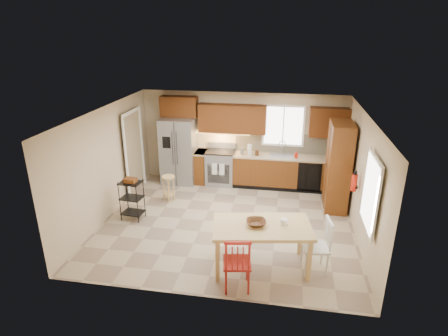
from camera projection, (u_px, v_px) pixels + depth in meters
name	position (u px, v px, depth m)	size (l,w,h in m)	color
floor	(227.00, 222.00, 8.40)	(5.50, 5.50, 0.00)	tan
ceiling	(228.00, 113.00, 7.51)	(5.50, 5.00, 0.02)	silver
wall_back	(242.00, 138.00, 10.26)	(5.50, 0.02, 2.50)	#CCB793
wall_front	(201.00, 230.00, 5.65)	(5.50, 0.02, 2.50)	#CCB793
wall_left	(107.00, 163.00, 8.39)	(0.02, 5.00, 2.50)	#CCB793
wall_right	(362.00, 179.00, 7.52)	(0.02, 5.00, 2.50)	#CCB793
refrigerator	(179.00, 151.00, 10.30)	(0.92, 0.75, 1.82)	gray
range_stove	(220.00, 168.00, 10.33)	(0.76, 0.63, 0.92)	gray
base_cabinet_narrow	(201.00, 167.00, 10.44)	(0.30, 0.60, 0.90)	brown
base_cabinet_run	(288.00, 172.00, 10.06)	(2.92, 0.60, 0.90)	brown
dishwasher	(309.00, 177.00, 9.71)	(0.60, 0.02, 0.78)	black
backsplash	(289.00, 143.00, 10.06)	(2.92, 0.03, 0.55)	#C4B893
upper_over_fridge	(179.00, 106.00, 10.06)	(1.00, 0.35, 0.55)	#59260E
upper_left_block	(232.00, 119.00, 9.93)	(1.80, 0.35, 0.75)	#59260E
upper_right_block	(329.00, 122.00, 9.53)	(1.00, 0.35, 0.75)	#59260E
window_back	(283.00, 126.00, 9.92)	(1.12, 0.04, 1.12)	white
sink	(281.00, 157.00, 9.94)	(0.62, 0.46, 0.16)	gray
undercab_glow	(221.00, 133.00, 10.09)	(1.60, 0.30, 0.01)	#FFBF66
soap_bottle	(296.00, 154.00, 9.74)	(0.09, 0.09, 0.19)	red
paper_towel	(250.00, 150.00, 9.97)	(0.12, 0.12, 0.28)	silver
canister_steel	(242.00, 151.00, 10.02)	(0.11, 0.11, 0.18)	gray
canister_wood	(257.00, 153.00, 9.93)	(0.10, 0.10, 0.14)	#512D15
pantry	(338.00, 167.00, 8.75)	(0.50, 0.95, 2.10)	brown
fire_extinguisher	(354.00, 183.00, 7.73)	(0.12, 0.12, 0.36)	red
window_right	(371.00, 193.00, 6.40)	(0.04, 1.02, 1.32)	white
doorway	(133.00, 153.00, 9.64)	(0.04, 0.95, 2.10)	#8C7A59
dining_table	(261.00, 247.00, 6.72)	(1.72, 0.97, 0.84)	tan
chair_red	(237.00, 262.00, 6.15)	(0.47, 0.47, 1.01)	#AB201A
chair_white	(316.00, 246.00, 6.58)	(0.47, 0.47, 1.01)	silver
table_bowl	(256.00, 225.00, 6.58)	(0.35, 0.35, 0.09)	#512D15
table_jar	(284.00, 223.00, 6.59)	(0.14, 0.14, 0.16)	silver
bar_stool	(169.00, 188.00, 9.34)	(0.32, 0.32, 0.66)	tan
utility_cart	(132.00, 200.00, 8.40)	(0.47, 0.37, 0.94)	black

